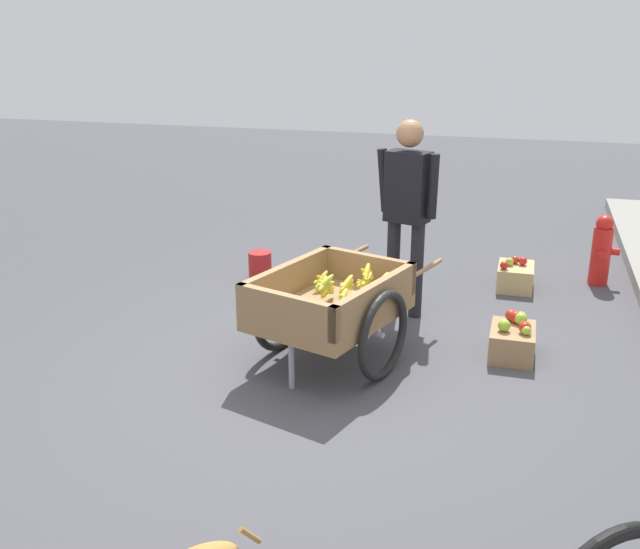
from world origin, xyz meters
TOP-DOWN VIEW (x-y plane):
  - ground_plane at (0.00, 0.00)m, footprint 24.00×24.00m
  - fruit_cart at (-0.37, 0.03)m, footprint 1.80×1.22m
  - vendor_person at (-1.46, 0.37)m, footprint 0.29×0.53m
  - fire_hydrant at (-2.71, 2.02)m, footprint 0.25×0.25m
  - plastic_bucket at (-1.97, -1.12)m, footprint 0.22×0.22m
  - apple_crate at (-0.85, 1.29)m, footprint 0.44×0.32m
  - mixed_fruit_crate at (-2.37, 1.26)m, footprint 0.44×0.32m

SIDE VIEW (x-z plane):
  - ground_plane at x=0.00m, z-range 0.00..0.00m
  - mixed_fruit_crate at x=-2.37m, z-range -0.03..0.27m
  - apple_crate at x=-0.85m, z-range -0.03..0.29m
  - plastic_bucket at x=-1.97m, z-range 0.00..0.27m
  - fire_hydrant at x=-2.71m, z-range 0.00..0.67m
  - fruit_cart at x=-0.37m, z-range 0.08..0.80m
  - vendor_person at x=-1.46m, z-range 0.16..1.80m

